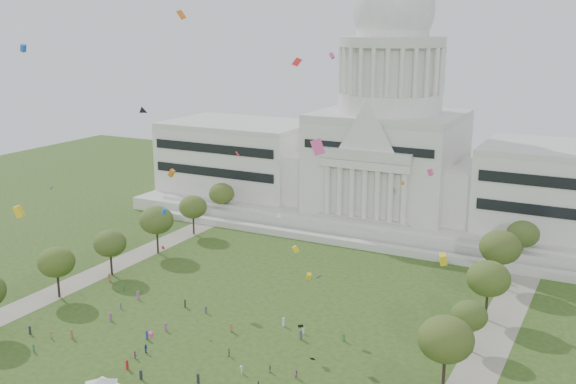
{
  "coord_description": "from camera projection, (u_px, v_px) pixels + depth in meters",
  "views": [
    {
      "loc": [
        68.23,
        -86.84,
        61.14
      ],
      "look_at": [
        0.0,
        45.0,
        24.0
      ],
      "focal_mm": 42.0,
      "sensor_mm": 36.0,
      "label": 1
    }
  ],
  "objects": [
    {
      "name": "event_tent",
      "position": [
        100.0,
        383.0,
        111.66
      ],
      "size": [
        8.46,
        8.46,
        4.2
      ],
      "color": "#4C4C4C",
      "rests_on": "ground"
    },
    {
      "name": "row_tree_l_2",
      "position": [
        56.0,
        262.0,
        153.0
      ],
      "size": [
        8.42,
        8.42,
        11.97
      ],
      "color": "black",
      "rests_on": "ground"
    },
    {
      "name": "person_8",
      "position": [
        146.0,
        349.0,
        128.59
      ],
      "size": [
        0.96,
        0.73,
        1.75
      ],
      "primitive_type": "imported",
      "rotation": [
        0.0,
        0.0,
        2.87
      ],
      "color": "navy",
      "rests_on": "ground"
    },
    {
      "name": "person_4",
      "position": [
        229.0,
        352.0,
        127.25
      ],
      "size": [
        0.87,
        1.08,
        1.62
      ],
      "primitive_type": "imported",
      "rotation": [
        0.0,
        0.0,
        5.14
      ],
      "color": "olive",
      "rests_on": "ground"
    },
    {
      "name": "person_5",
      "position": [
        135.0,
        355.0,
        126.4
      ],
      "size": [
        1.51,
        1.34,
        1.57
      ],
      "primitive_type": "imported",
      "rotation": [
        0.0,
        0.0,
        2.49
      ],
      "color": "#994C8C",
      "rests_on": "ground"
    },
    {
      "name": "path_left",
      "position": [
        89.0,
        277.0,
        167.32
      ],
      "size": [
        8.0,
        160.0,
        0.04
      ],
      "primitive_type": "cube",
      "color": "gray",
      "rests_on": "ground"
    },
    {
      "name": "row_tree_l_4",
      "position": [
        156.0,
        220.0,
        182.62
      ],
      "size": [
        9.29,
        9.29,
        13.21
      ],
      "color": "black",
      "rests_on": "ground"
    },
    {
      "name": "row_tree_r_3",
      "position": [
        469.0,
        316.0,
        128.27
      ],
      "size": [
        7.01,
        7.01,
        9.98
      ],
      "color": "black",
      "rests_on": "ground"
    },
    {
      "name": "row_tree_l_6",
      "position": [
        222.0,
        194.0,
        215.76
      ],
      "size": [
        8.19,
        8.19,
        11.64
      ],
      "color": "black",
      "rests_on": "ground"
    },
    {
      "name": "distant_crowd",
      "position": [
        165.0,
        325.0,
        138.41
      ],
      "size": [
        63.67,
        35.14,
        1.94
      ],
      "color": "#26262B",
      "rests_on": "ground"
    },
    {
      "name": "row_tree_r_4",
      "position": [
        489.0,
        279.0,
        140.98
      ],
      "size": [
        9.19,
        9.19,
        13.06
      ],
      "color": "black",
      "rests_on": "ground"
    },
    {
      "name": "ground",
      "position": [
        172.0,
        377.0,
        120.08
      ],
      "size": [
        400.0,
        400.0,
        0.0
      ],
      "primitive_type": "plane",
      "color": "#2F4916",
      "rests_on": "ground"
    },
    {
      "name": "row_tree_r_5",
      "position": [
        500.0,
        247.0,
        158.75
      ],
      "size": [
        9.82,
        9.82,
        13.96
      ],
      "color": "black",
      "rests_on": "ground"
    },
    {
      "name": "kite_swarm",
      "position": [
        195.0,
        203.0,
        120.82
      ],
      "size": [
        93.35,
        103.07,
        60.96
      ],
      "color": "orange",
      "rests_on": "ground"
    },
    {
      "name": "person_2",
      "position": [
        297.0,
        374.0,
        119.29
      ],
      "size": [
        0.89,
        0.94,
        1.66
      ],
      "primitive_type": "imported",
      "rotation": [
        0.0,
        0.0,
        0.9
      ],
      "color": "#994C8C",
      "rests_on": "ground"
    },
    {
      "name": "person_3",
      "position": [
        241.0,
        369.0,
        121.03
      ],
      "size": [
        0.94,
        1.12,
        1.54
      ],
      "primitive_type": "imported",
      "rotation": [
        0.0,
        0.0,
        5.23
      ],
      "color": "silver",
      "rests_on": "ground"
    },
    {
      "name": "row_tree_l_5",
      "position": [
        193.0,
        207.0,
        199.37
      ],
      "size": [
        8.33,
        8.33,
        11.85
      ],
      "color": "black",
      "rests_on": "ground"
    },
    {
      "name": "person_10",
      "position": [
        270.0,
        369.0,
        121.39
      ],
      "size": [
        0.73,
        0.93,
        1.4
      ],
      "primitive_type": "imported",
      "rotation": [
        0.0,
        0.0,
        1.97
      ],
      "color": "#4C4C51",
      "rests_on": "ground"
    },
    {
      "name": "row_tree_r_6",
      "position": [
        523.0,
        234.0,
        173.45
      ],
      "size": [
        8.42,
        8.42,
        11.97
      ],
      "color": "black",
      "rests_on": "ground"
    },
    {
      "name": "row_tree_l_3",
      "position": [
        110.0,
        243.0,
        166.96
      ],
      "size": [
        8.12,
        8.12,
        11.55
      ],
      "color": "black",
      "rests_on": "ground"
    },
    {
      "name": "path_right",
      "position": [
        481.0,
        364.0,
        124.52
      ],
      "size": [
        8.0,
        160.0,
        0.04
      ],
      "primitive_type": "cube",
      "color": "gray",
      "rests_on": "ground"
    },
    {
      "name": "row_tree_r_2",
      "position": [
        446.0,
        339.0,
        113.06
      ],
      "size": [
        9.55,
        9.55,
        13.58
      ],
      "color": "black",
      "rests_on": "ground"
    },
    {
      "name": "capitol",
      "position": [
        388.0,
        150.0,
        212.53
      ],
      "size": [
        160.0,
        64.5,
        91.3
      ],
      "color": "beige",
      "rests_on": "ground"
    }
  ]
}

